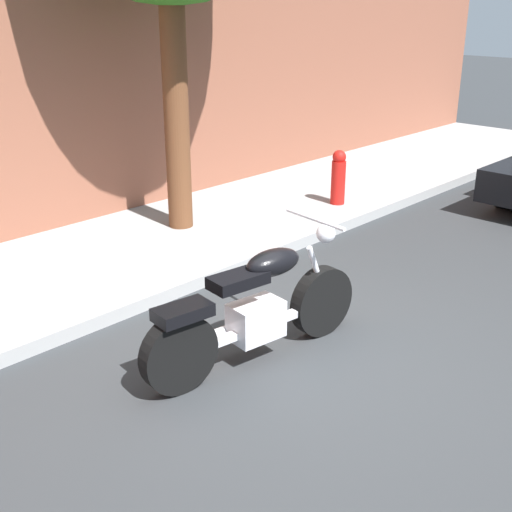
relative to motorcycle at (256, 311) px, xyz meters
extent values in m
plane|color=#303335|center=(0.29, -0.30, -0.46)|extent=(60.00, 60.00, 0.00)
cube|color=#9E9E9E|center=(0.29, 2.66, -0.39)|extent=(21.16, 2.49, 0.14)
cylinder|color=black|center=(0.75, -0.11, -0.13)|extent=(0.66, 0.22, 0.64)
cylinder|color=black|center=(-0.75, 0.10, -0.13)|extent=(0.66, 0.22, 0.64)
cube|color=silver|center=(0.00, 0.00, -0.08)|extent=(0.47, 0.34, 0.32)
cube|color=silver|center=(0.00, 0.00, -0.15)|extent=(1.36, 0.26, 0.06)
ellipsoid|color=black|center=(0.18, -0.03, 0.39)|extent=(0.55, 0.33, 0.22)
cube|color=black|center=(-0.18, 0.02, 0.33)|extent=(0.51, 0.30, 0.10)
cube|color=black|center=(-0.70, 0.09, 0.21)|extent=(0.47, 0.30, 0.10)
cylinder|color=silver|center=(0.69, -0.10, 0.15)|extent=(0.28, 0.09, 0.58)
cylinder|color=silver|center=(0.63, -0.09, 0.67)|extent=(0.13, 0.70, 0.04)
sphere|color=silver|center=(0.77, -0.11, 0.51)|extent=(0.17, 0.17, 0.17)
cylinder|color=silver|center=(-0.23, 0.19, -0.18)|extent=(0.80, 0.20, 0.09)
cylinder|color=black|center=(5.66, 0.35, -0.14)|extent=(0.64, 0.22, 0.64)
cylinder|color=brown|center=(1.59, 2.84, 1.27)|extent=(0.30, 0.30, 3.46)
cylinder|color=red|center=(3.76, 1.98, -0.08)|extent=(0.20, 0.20, 0.75)
sphere|color=red|center=(3.76, 1.98, 0.35)|extent=(0.19, 0.19, 0.19)
camera|label=1|loc=(-3.57, -3.40, 2.42)|focal=46.50mm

